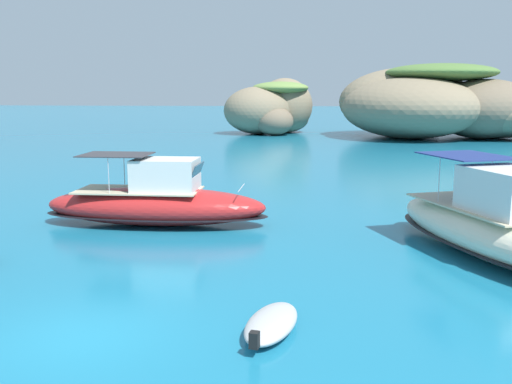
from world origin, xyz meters
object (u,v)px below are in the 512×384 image
object	(u,v)px
islet_large	(437,106)
motorboat_red	(157,203)
dinghy_tender	(271,323)
motorboat_cream	(497,228)
islet_small	(271,109)

from	to	relation	value
islet_large	motorboat_red	world-z (taller)	islet_large
islet_large	dinghy_tender	world-z (taller)	islet_large
motorboat_cream	islet_large	bearing A→B (deg)	80.96
islet_large	motorboat_cream	world-z (taller)	islet_large
islet_small	motorboat_red	bearing A→B (deg)	-90.83
islet_large	motorboat_red	bearing A→B (deg)	-113.30
islet_small	dinghy_tender	bearing A→B (deg)	-85.64
motorboat_cream	dinghy_tender	distance (m)	9.94
islet_large	motorboat_red	size ratio (longest dim) A/B	3.34
islet_small	dinghy_tender	world-z (taller)	islet_small
motorboat_cream	dinghy_tender	xyz separation A→B (m)	(-7.11, -6.90, -0.83)
dinghy_tender	motorboat_cream	bearing A→B (deg)	44.17
islet_small	motorboat_cream	bearing A→B (deg)	-78.17
dinghy_tender	motorboat_red	bearing A→B (deg)	118.02
dinghy_tender	islet_large	bearing A→B (deg)	75.46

